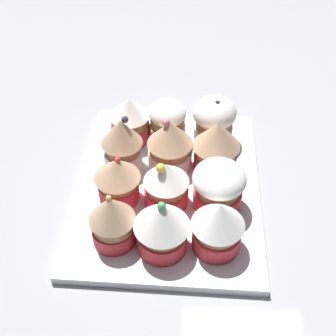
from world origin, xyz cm
name	(u,v)px	position (x,y,z in cm)	size (l,w,h in cm)	color
ground_plane	(168,197)	(0.00, 0.00, -1.50)	(180.00, 180.00, 3.00)	#9E9EA3
baking_tray	(168,187)	(0.00, 0.00, 0.60)	(30.92, 24.47, 1.20)	silver
cupcake_0	(130,120)	(-8.91, -6.14, 4.82)	(5.73, 5.73, 7.20)	#D1333D
cupcake_1	(122,143)	(-3.21, -6.44, 5.33)	(5.61, 5.61, 8.28)	white
cupcake_2	(118,179)	(2.89, -6.17, 4.76)	(5.87, 5.87, 6.99)	#D1333D
cupcake_3	(112,219)	(9.57, -5.77, 5.00)	(5.45, 5.45, 7.62)	#D1333D
cupcake_4	(167,121)	(-9.07, -0.70, 4.63)	(5.40, 5.40, 6.71)	white
cupcake_5	(168,144)	(-3.71, -0.25, 5.12)	(6.23, 6.23, 8.04)	white
cupcake_6	(162,183)	(3.11, -0.50, 4.61)	(5.77, 5.77, 7.07)	#D1333D
cupcake_7	(161,225)	(10.22, -0.08, 5.19)	(6.51, 6.51, 7.88)	#D1333D
cupcake_8	(214,119)	(-9.67, 5.99, 4.90)	(6.28, 6.28, 7.35)	white
cupcake_9	(216,145)	(-3.83, 6.27, 5.24)	(6.44, 6.44, 7.70)	#D1333D
cupcake_10	(219,186)	(3.17, 6.52, 4.67)	(6.68, 6.68, 6.69)	#D1333D
cupcake_11	(218,225)	(9.64, 6.32, 5.06)	(6.16, 6.16, 7.40)	#D1333D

